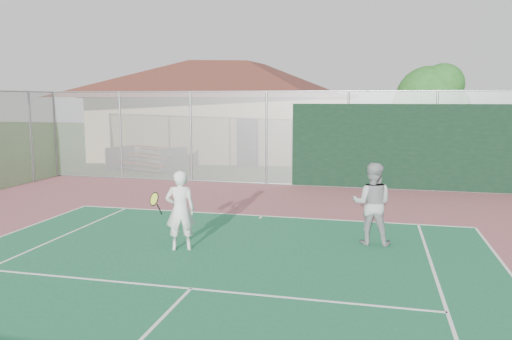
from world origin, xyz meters
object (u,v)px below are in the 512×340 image
Objects in this scene: clubhouse at (229,100)px; bleachers at (147,158)px; player_white_front at (180,211)px; player_grey_back at (372,204)px; tree at (431,101)px.

clubhouse is 7.45m from bleachers.
player_white_front is 0.94× the size of player_grey_back.
player_grey_back is (3.96, 1.39, 0.05)m from player_white_front.
player_white_front is (-6.31, -13.62, -2.26)m from tree.
clubhouse reaches higher than bleachers.
bleachers is 14.05m from player_grey_back.
bleachers is at bearing -112.83° from clubhouse.
clubhouse is at bearing -97.96° from player_white_front.
tree is at bearing 33.76° from bleachers.
tree is (12.46, 2.48, 2.57)m from bleachers.
clubhouse is 8.53× the size of player_grey_back.
player_grey_back is at bearing 178.13° from player_white_front.
bleachers is at bearing -40.45° from player_grey_back.
player_grey_back is (-2.35, -12.23, -2.21)m from tree.
player_white_front is at bearing 22.81° from player_grey_back.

